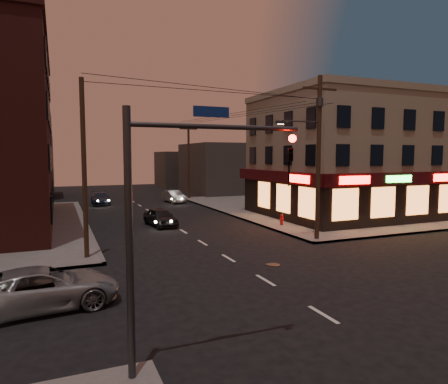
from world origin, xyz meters
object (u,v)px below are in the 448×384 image
fire_hydrant (282,219)px  sedan_far (100,198)px  sedan_mid (174,197)px  sedan_near (160,217)px  suv_cross (42,288)px

fire_hydrant → sedan_far: bearing=119.3°
sedan_mid → sedan_near: bearing=-116.6°
sedan_near → fire_hydrant: (8.27, -3.88, -0.10)m
suv_cross → sedan_near: size_ratio=1.30×
sedan_mid → sedan_far: bearing=162.3°
suv_cross → fire_hydrant: (15.97, 10.68, -0.14)m
sedan_far → sedan_mid: bearing=-8.7°
suv_cross → sedan_mid: (12.78, 29.00, -0.04)m
sedan_far → fire_hydrant: 22.67m
suv_cross → fire_hydrant: suv_cross is taller
sedan_mid → fire_hydrant: sedan_mid is taller
sedan_near → sedan_far: bearing=92.1°
suv_cross → sedan_far: (4.88, 30.45, -0.06)m
sedan_near → sedan_far: (-2.82, 15.89, -0.02)m
suv_cross → sedan_near: suv_cross is taller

